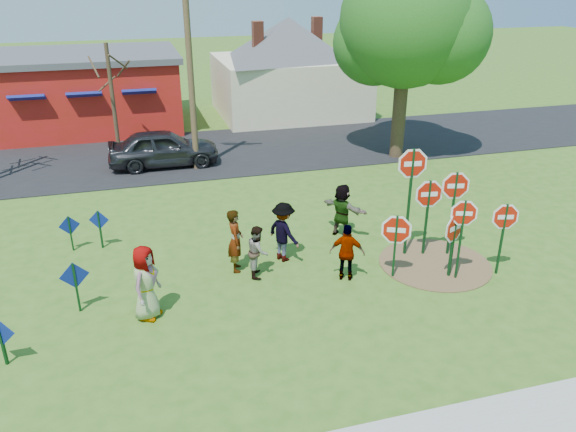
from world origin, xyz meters
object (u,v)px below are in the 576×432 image
stop_sign_a (396,234)px  suv (164,148)px  stop_sign_c (463,222)px  person_a (146,283)px  stop_sign_b (412,175)px  leafy_tree (409,28)px  person_b (235,240)px  utility_pole (190,67)px  stop_sign_d (455,193)px

stop_sign_a → suv: 12.59m
stop_sign_c → person_a: (-8.23, 0.41, -0.76)m
stop_sign_b → person_a: stop_sign_b is taller
stop_sign_b → leafy_tree: 10.17m
stop_sign_b → stop_sign_c: size_ratio=1.40×
stop_sign_c → person_b: (-5.72, 2.14, -0.79)m
stop_sign_a → stop_sign_b: bearing=75.9°
stop_sign_c → utility_pole: size_ratio=0.30×
suv → person_b: bearing=-172.9°
utility_pole → stop_sign_c: bearing=-63.3°
stop_sign_c → stop_sign_d: 1.46m
person_a → person_b: 3.05m
stop_sign_c → person_b: bearing=178.7°
stop_sign_b → stop_sign_c: bearing=-60.7°
stop_sign_c → leafy_tree: leafy_tree is taller
stop_sign_c → utility_pole: (-5.66, 11.24, 2.56)m
person_b → stop_sign_c: bearing=-102.9°
stop_sign_b → suv: stop_sign_b is taller
stop_sign_d → leafy_tree: leafy_tree is taller
person_a → suv: (1.29, 11.55, -0.13)m
person_a → utility_pole: utility_pole is taller
person_b → leafy_tree: size_ratio=0.21×
stop_sign_a → person_b: size_ratio=1.09×
person_b → suv: person_b is taller
stop_sign_a → suv: bearing=140.1°
stop_sign_b → person_b: (-5.02, 0.45, -1.59)m
stop_sign_a → suv: size_ratio=0.43×
stop_sign_d → utility_pole: size_ratio=0.34×
stop_sign_c → person_b: size_ratio=1.33×
suv → person_a: bearing=173.7°
stop_sign_a → stop_sign_c: 1.77m
person_a → person_b: (2.51, 1.73, -0.04)m
person_a → leafy_tree: size_ratio=0.22×
stop_sign_a → stop_sign_c: stop_sign_c is taller
stop_sign_a → person_b: stop_sign_a is taller
stop_sign_a → suv: (-5.31, 11.41, -0.49)m
stop_sign_d → person_b: 6.39m
stop_sign_b → stop_sign_c: 2.00m
person_b → utility_pole: (0.06, 9.10, 3.36)m
stop_sign_c → utility_pole: 12.84m
stop_sign_a → person_b: 4.40m
suv → leafy_tree: size_ratio=0.53×
person_a → stop_sign_b: bearing=-49.5°
stop_sign_b → person_b: 5.28m
person_a → person_b: bearing=-24.6°
suv → stop_sign_a: bearing=-155.0°
stop_sign_a → leafy_tree: bearing=88.2°
stop_sign_d → person_a: stop_sign_d is taller
leafy_tree → person_a: bearing=-139.2°
person_b → utility_pole: size_ratio=0.23×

